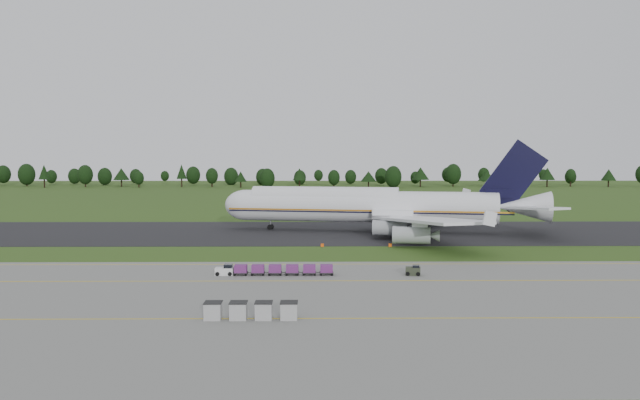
{
  "coord_description": "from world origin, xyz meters",
  "views": [
    {
      "loc": [
        -1.22,
        -98.45,
        15.48
      ],
      "look_at": [
        -0.17,
        2.0,
        8.45
      ],
      "focal_mm": 35.0,
      "sensor_mm": 36.0,
      "label": 1
    }
  ],
  "objects_px": {
    "edge_markers": "(356,245)",
    "uld_row": "(251,310)",
    "aircraft": "(374,206)",
    "baggage_train": "(273,269)",
    "utility_cart": "(413,271)"
  },
  "relations": [
    {
      "from": "utility_cart",
      "to": "edge_markers",
      "type": "xyz_separation_m",
      "value": [
        -5.62,
        25.76,
        -0.3
      ]
    },
    {
      "from": "baggage_train",
      "to": "uld_row",
      "type": "height_order",
      "value": "uld_row"
    },
    {
      "from": "baggage_train",
      "to": "edge_markers",
      "type": "distance_m",
      "value": 28.43
    },
    {
      "from": "aircraft",
      "to": "baggage_train",
      "type": "relative_size",
      "value": 4.39
    },
    {
      "from": "uld_row",
      "to": "baggage_train",
      "type": "bearing_deg",
      "value": 88.35
    },
    {
      "from": "baggage_train",
      "to": "utility_cart",
      "type": "height_order",
      "value": "baggage_train"
    },
    {
      "from": "baggage_train",
      "to": "uld_row",
      "type": "distance_m",
      "value": 22.03
    },
    {
      "from": "edge_markers",
      "to": "uld_row",
      "type": "bearing_deg",
      "value": -105.6
    },
    {
      "from": "uld_row",
      "to": "edge_markers",
      "type": "xyz_separation_m",
      "value": [
        13.26,
        47.49,
        -0.62
      ]
    },
    {
      "from": "baggage_train",
      "to": "utility_cart",
      "type": "relative_size",
      "value": 7.42
    },
    {
      "from": "aircraft",
      "to": "baggage_train",
      "type": "height_order",
      "value": "aircraft"
    },
    {
      "from": "aircraft",
      "to": "uld_row",
      "type": "height_order",
      "value": "aircraft"
    },
    {
      "from": "utility_cart",
      "to": "uld_row",
      "type": "xyz_separation_m",
      "value": [
        -18.88,
        -21.73,
        0.32
      ]
    },
    {
      "from": "aircraft",
      "to": "utility_cart",
      "type": "distance_m",
      "value": 47.32
    },
    {
      "from": "baggage_train",
      "to": "uld_row",
      "type": "bearing_deg",
      "value": -91.65
    }
  ]
}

